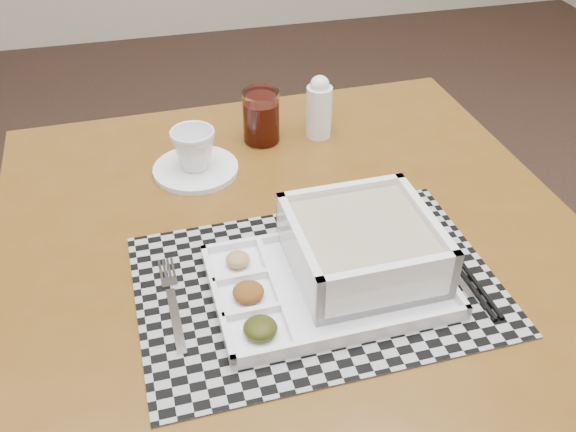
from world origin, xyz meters
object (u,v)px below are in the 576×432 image
object	(u,v)px
cup	(194,149)
creamer_bottle	(319,107)
dining_table	(293,266)
juice_glass	(261,119)
serving_tray	(352,256)

from	to	relation	value
cup	creamer_bottle	bearing A→B (deg)	26.35
cup	creamer_bottle	size ratio (longest dim) A/B	0.63
creamer_bottle	dining_table	bearing A→B (deg)	-113.45
juice_glass	dining_table	bearing A→B (deg)	-92.26
dining_table	juice_glass	distance (m)	0.31
cup	creamer_bottle	xyz separation A→B (m)	(0.24, 0.07, 0.01)
serving_tray	creamer_bottle	size ratio (longest dim) A/B	2.65
dining_table	serving_tray	size ratio (longest dim) A/B	2.84
dining_table	creamer_bottle	distance (m)	0.33
dining_table	serving_tray	distance (m)	0.17
dining_table	creamer_bottle	size ratio (longest dim) A/B	7.54
juice_glass	cup	bearing A→B (deg)	-150.27
cup	juice_glass	world-z (taller)	juice_glass
dining_table	creamer_bottle	world-z (taller)	creamer_bottle
dining_table	serving_tray	xyz separation A→B (m)	(0.05, -0.12, 0.11)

